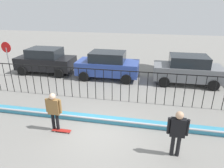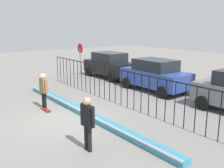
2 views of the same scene
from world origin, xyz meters
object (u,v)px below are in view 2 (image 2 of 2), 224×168
(skateboard, at_px, (46,109))
(stop_sign, at_px, (80,55))
(parked_car_blue, at_px, (155,75))
(skateboarder, at_px, (43,88))
(camera_operator, at_px, (88,119))
(parked_car_black, at_px, (109,65))

(skateboard, distance_m, stop_sign, 8.95)
(skateboard, distance_m, parked_car_blue, 6.83)
(skateboarder, bearing_deg, stop_sign, 168.78)
(skateboarder, distance_m, parked_car_blue, 6.73)
(parked_car_blue, bearing_deg, stop_sign, -168.24)
(camera_operator, bearing_deg, skateboarder, 47.46)
(skateboarder, height_order, skateboard, skateboarder)
(camera_operator, distance_m, parked_car_blue, 8.29)
(skateboard, bearing_deg, parked_car_black, 122.21)
(skateboard, height_order, parked_car_blue, parked_car_blue)
(skateboarder, xyz_separation_m, parked_car_black, (-4.13, 6.95, -0.05))
(camera_operator, height_order, stop_sign, stop_sign)
(camera_operator, bearing_deg, parked_car_black, 14.13)
(camera_operator, xyz_separation_m, stop_sign, (-11.11, 6.33, 0.57))
(camera_operator, xyz_separation_m, parked_car_blue, (-3.99, 7.26, -0.07))
(stop_sign, bearing_deg, camera_operator, -29.67)
(skateboard, bearing_deg, stop_sign, 138.90)
(parked_car_black, bearing_deg, stop_sign, -149.69)
(skateboard, relative_size, parked_car_blue, 0.19)
(parked_car_blue, height_order, stop_sign, stop_sign)
(skateboarder, bearing_deg, parked_car_black, 151.58)
(skateboarder, relative_size, parked_car_blue, 0.40)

